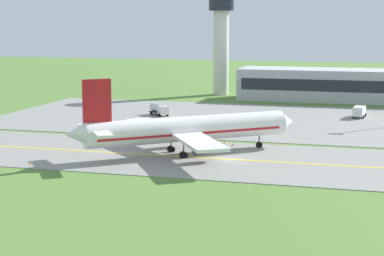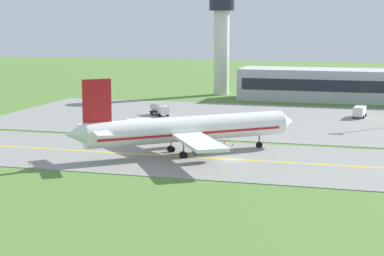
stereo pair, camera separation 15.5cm
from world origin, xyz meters
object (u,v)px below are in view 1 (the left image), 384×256
at_px(service_truck_fuel, 359,111).
at_px(control_tower, 221,34).
at_px(airplane_lead, 186,129).
at_px(service_truck_baggage, 159,109).

relative_size(service_truck_fuel, control_tower, 0.21).
bearing_deg(airplane_lead, control_tower, 99.61).
xyz_separation_m(airplane_lead, service_truck_fuel, (25.51, 49.46, -2.60)).
xyz_separation_m(airplane_lead, control_tower, (-14.68, 86.68, 13.20)).
bearing_deg(service_truck_fuel, service_truck_baggage, -168.55).
height_order(airplane_lead, control_tower, control_tower).
height_order(service_truck_fuel, control_tower, control_tower).
relative_size(airplane_lead, service_truck_fuel, 5.31).
distance_m(airplane_lead, service_truck_baggage, 44.56).
bearing_deg(service_truck_fuel, control_tower, 137.19).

